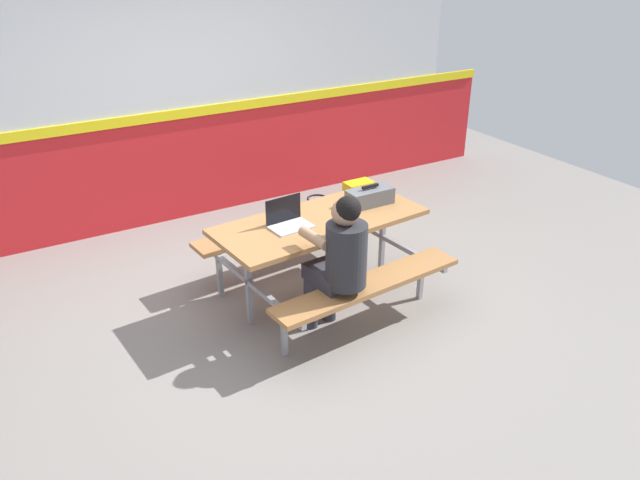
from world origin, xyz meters
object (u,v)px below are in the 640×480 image
Objects in this scene: picnic_table_main at (320,238)px; backpack_dark at (358,201)px; laptop_silver at (288,221)px; tote_bag_bright at (317,219)px; toolbox_grey at (370,197)px; student_nearer at (340,256)px.

picnic_table_main reaches higher than backpack_dark.
laptop_silver is 1.95m from backpack_dark.
laptop_silver is (-0.28, 0.01, 0.21)m from picnic_table_main.
backpack_dark is 0.61m from tote_bag_bright.
tote_bag_bright is at bearing 86.09° from toolbox_grey.
laptop_silver is at bearing -130.13° from tote_bag_bright.
picnic_table_main is 4.06× the size of backpack_dark.
student_nearer is at bearing -79.48° from laptop_silver.
laptop_silver is at bearing 100.52° from student_nearer.
laptop_silver is 0.84× the size of toolbox_grey.
laptop_silver is 1.47m from tote_bag_bright.
laptop_silver reaches higher than picnic_table_main.
toolbox_grey is (0.80, 0.03, 0.02)m from laptop_silver.
backpack_dark is at bearing 52.43° from student_nearer.
tote_bag_bright is (0.76, 1.62, -0.51)m from student_nearer.
student_nearer is at bearing -106.87° from picnic_table_main.
student_nearer is 2.74× the size of backpack_dark.
backpack_dark is 1.02× the size of tote_bag_bright.
student_nearer is at bearing -138.22° from toolbox_grey.
laptop_silver is (-0.11, 0.59, 0.08)m from student_nearer.
tote_bag_bright is (-0.59, -0.14, -0.02)m from backpack_dark.
student_nearer is (-0.17, -0.57, 0.13)m from picnic_table_main.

